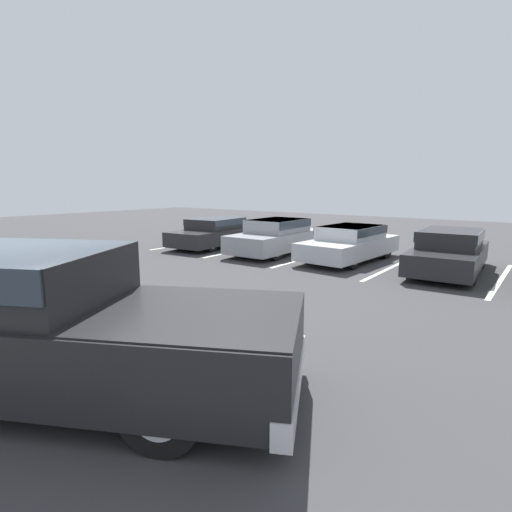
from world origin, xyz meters
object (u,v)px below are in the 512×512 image
Objects in this scene: parked_sedan_a at (215,231)px; parked_sedan_c at (350,242)px; pickup_truck at (45,323)px; parked_sedan_b at (277,235)px; parked_sedan_d at (449,250)px.

parked_sedan_a is 1.02× the size of parked_sedan_c.
pickup_truck is 10.69m from parked_sedan_b.
parked_sedan_b is 0.97× the size of parked_sedan_d.
pickup_truck reaches higher than parked_sedan_b.
parked_sedan_d is at bearing 49.59° from pickup_truck.
pickup_truck is 1.49× the size of parked_sedan_b.
parked_sedan_a is 3.04m from parked_sedan_b.
parked_sedan_c is at bearing 87.86° from parked_sedan_a.
parked_sedan_c is at bearing 66.37° from pickup_truck.
parked_sedan_a is 8.91m from parked_sedan_d.
parked_sedan_d is (2.36, 10.37, -0.21)m from pickup_truck.
pickup_truck is at bearing -16.30° from parked_sedan_d.
parked_sedan_b reaches higher than parked_sedan_c.
parked_sedan_c is (5.82, 0.38, 0.01)m from parked_sedan_a.
parked_sedan_d is at bearing 93.30° from parked_sedan_c.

